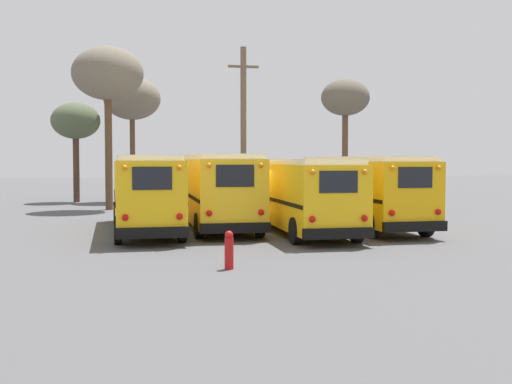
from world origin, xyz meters
TOP-DOWN VIEW (x-y plane):
  - ground_plane at (0.00, 0.00)m, footprint 160.00×160.00m
  - school_bus_0 at (-4.59, 0.34)m, footprint 2.70×10.45m
  - school_bus_1 at (-1.53, 1.17)m, footprint 2.61×10.03m
  - school_bus_2 at (1.53, -0.89)m, footprint 2.52×10.46m
  - school_bus_3 at (4.59, 0.21)m, footprint 2.76×10.41m
  - utility_pole at (1.41, 11.14)m, footprint 1.80×0.35m
  - bare_tree_0 at (7.74, 11.35)m, footprint 2.95×2.95m
  - bare_tree_1 at (-4.96, 19.14)m, footprint 3.91×3.91m
  - bare_tree_2 at (-6.36, 12.28)m, footprint 4.12×4.12m
  - bare_tree_3 at (-8.77, 19.53)m, footprint 3.32×3.32m
  - fire_hydrant at (-2.60, -9.19)m, footprint 0.24×0.24m

SIDE VIEW (x-z plane):
  - ground_plane at x=0.00m, z-range 0.00..0.00m
  - fire_hydrant at x=-2.60m, z-range 0.00..1.04m
  - school_bus_2 at x=1.53m, z-range 0.13..3.08m
  - school_bus_3 at x=4.59m, z-range 0.15..3.21m
  - school_bus_0 at x=-4.59m, z-range 0.14..3.23m
  - school_bus_1 at x=-1.53m, z-range 0.13..3.28m
  - utility_pole at x=1.41m, z-range 0.11..9.60m
  - bare_tree_3 at x=-8.77m, z-range 2.07..8.89m
  - bare_tree_0 at x=7.74m, z-range 2.65..10.46m
  - bare_tree_1 at x=-4.96m, z-range 2.76..11.35m
  - bare_tree_2 at x=-6.36m, z-range 3.08..12.54m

